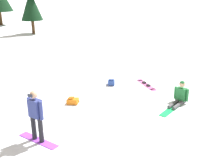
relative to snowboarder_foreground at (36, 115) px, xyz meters
The scene contains 7 objects.
ground_plane 2.07m from the snowboarder_foreground, ahead, with size 800.00×800.00×0.00m, color white.
snowboarder_foreground is the anchor object (origin of this frame).
snowboarder_midground 5.81m from the snowboarder_foreground, 13.67° to the left, with size 1.62×1.37×0.95m.
loose_snowboard_far_spare 6.51m from the snowboarder_foreground, 36.26° to the left, with size 0.40×1.74×0.09m.
backpack_blue 5.66m from the snowboarder_foreground, 50.36° to the left, with size 0.44×0.55×0.30m.
backpack_orange 3.03m from the snowboarder_foreground, 60.56° to the left, with size 0.55×0.49×0.28m.
pine_tree_short 20.93m from the snowboarder_foreground, 89.62° to the left, with size 2.07×2.07×6.00m.
Camera 1 is at (-1.67, -7.61, 4.58)m, focal length 44.05 mm.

